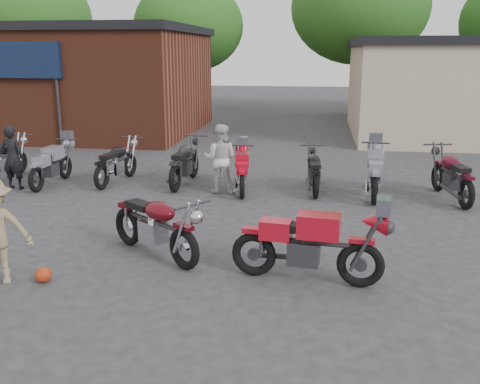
# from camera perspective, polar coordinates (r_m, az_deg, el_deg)

# --- Properties ---
(ground) EXTENTS (90.00, 90.00, 0.00)m
(ground) POSITION_cam_1_polar(r_m,az_deg,el_deg) (8.40, -7.15, -8.43)
(ground) COLOR #2E2E30
(brick_building) EXTENTS (12.00, 8.00, 4.00)m
(brick_building) POSITION_cam_1_polar(r_m,az_deg,el_deg) (24.18, -19.41, 10.93)
(brick_building) COLOR brown
(brick_building) RESTS_ON ground
(tree_0) EXTENTS (6.56, 6.56, 8.20)m
(tree_0) POSITION_cam_1_polar(r_m,az_deg,el_deg) (33.56, -21.11, 15.25)
(tree_0) COLOR #285B18
(tree_0) RESTS_ON ground
(tree_1) EXTENTS (5.92, 5.92, 7.40)m
(tree_1) POSITION_cam_1_polar(r_m,az_deg,el_deg) (30.27, -5.43, 15.53)
(tree_1) COLOR #285B18
(tree_1) RESTS_ON ground
(tree_2) EXTENTS (7.04, 7.04, 8.80)m
(tree_2) POSITION_cam_1_polar(r_m,az_deg,el_deg) (29.50, 12.55, 16.63)
(tree_2) COLOR #285B18
(tree_2) RESTS_ON ground
(vintage_motorcycle) EXTENTS (2.13, 1.83, 1.23)m
(vintage_motorcycle) POSITION_cam_1_polar(r_m,az_deg,el_deg) (8.80, -9.02, -3.11)
(vintage_motorcycle) COLOR #560A13
(vintage_motorcycle) RESTS_ON ground
(sportbike) EXTENTS (2.24, 0.97, 1.26)m
(sportbike) POSITION_cam_1_polar(r_m,az_deg,el_deg) (7.83, 7.42, -5.24)
(sportbike) COLOR red
(sportbike) RESTS_ON ground
(helmet) EXTENTS (0.31, 0.31, 0.23)m
(helmet) POSITION_cam_1_polar(r_m,az_deg,el_deg) (8.45, -20.24, -8.27)
(helmet) COLOR #AA2F12
(helmet) RESTS_ON ground
(person_dark) EXTENTS (0.59, 0.40, 1.57)m
(person_dark) POSITION_cam_1_polar(r_m,az_deg,el_deg) (14.16, -23.08, 3.41)
(person_dark) COLOR black
(person_dark) RESTS_ON ground
(person_light) EXTENTS (0.81, 0.64, 1.64)m
(person_light) POSITION_cam_1_polar(r_m,az_deg,el_deg) (12.70, -2.12, 3.57)
(person_light) COLOR silver
(person_light) RESTS_ON ground
(row_bike_0) EXTENTS (0.86, 2.11, 1.19)m
(row_bike_0) POSITION_cam_1_polar(r_m,az_deg,el_deg) (15.40, -24.08, 3.42)
(row_bike_0) COLOR black
(row_bike_0) RESTS_ON ground
(row_bike_1) EXTENTS (0.70, 2.00, 1.15)m
(row_bike_1) POSITION_cam_1_polar(r_m,az_deg,el_deg) (14.30, -19.48, 2.99)
(row_bike_1) COLOR gray
(row_bike_1) RESTS_ON ground
(row_bike_2) EXTENTS (0.94, 2.09, 1.17)m
(row_bike_2) POSITION_cam_1_polar(r_m,az_deg,el_deg) (14.06, -13.02, 3.32)
(row_bike_2) COLOR black
(row_bike_2) RESTS_ON ground
(row_bike_3) EXTENTS (0.82, 2.19, 1.25)m
(row_bike_3) POSITION_cam_1_polar(r_m,az_deg,el_deg) (13.59, -5.90, 3.40)
(row_bike_3) COLOR #27272A
(row_bike_3) RESTS_ON ground
(row_bike_4) EXTENTS (0.89, 1.96, 1.09)m
(row_bike_4) POSITION_cam_1_polar(r_m,az_deg,el_deg) (12.88, 0.22, 2.49)
(row_bike_4) COLOR red
(row_bike_4) RESTS_ON ground
(row_bike_5) EXTENTS (0.78, 1.94, 1.10)m
(row_bike_5) POSITION_cam_1_polar(r_m,az_deg,el_deg) (12.99, 7.90, 2.47)
(row_bike_5) COLOR black
(row_bike_5) RESTS_ON ground
(row_bike_6) EXTENTS (0.86, 2.18, 1.24)m
(row_bike_6) POSITION_cam_1_polar(r_m,az_deg,el_deg) (12.82, 14.20, 2.31)
(row_bike_6) COLOR gray
(row_bike_6) RESTS_ON ground
(row_bike_7) EXTENTS (1.06, 2.24, 1.25)m
(row_bike_7) POSITION_cam_1_polar(r_m,az_deg,el_deg) (13.04, 21.67, 1.93)
(row_bike_7) COLOR #510A1A
(row_bike_7) RESTS_ON ground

